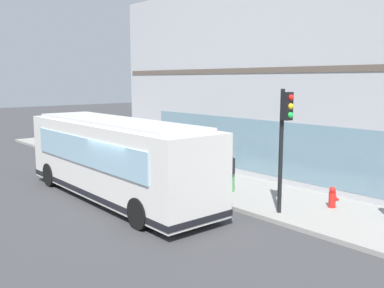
% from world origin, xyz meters
% --- Properties ---
extents(ground, '(120.00, 120.00, 0.00)m').
position_xyz_m(ground, '(0.00, 0.00, 0.00)').
color(ground, '#38383A').
extents(sidewalk_curb, '(4.00, 40.00, 0.15)m').
position_xyz_m(sidewalk_curb, '(4.60, 0.00, 0.07)').
color(sidewalk_curb, gray).
rests_on(sidewalk_curb, ground).
extents(building_corner, '(9.34, 20.42, 9.02)m').
position_xyz_m(building_corner, '(11.24, 0.00, 4.50)').
color(building_corner, '#A8A8AD').
rests_on(building_corner, ground).
extents(city_bus_nearside, '(2.71, 10.07, 3.07)m').
position_xyz_m(city_bus_nearside, '(0.29, 1.64, 1.55)').
color(city_bus_nearside, silver).
rests_on(city_bus_nearside, ground).
extents(traffic_light_near_corner, '(0.32, 0.49, 4.12)m').
position_xyz_m(traffic_light_near_corner, '(3.30, -3.95, 3.02)').
color(traffic_light_near_corner, black).
rests_on(traffic_light_near_corner, sidewalk_curb).
extents(fire_hydrant, '(0.35, 0.35, 0.74)m').
position_xyz_m(fire_hydrant, '(5.15, -4.69, 0.51)').
color(fire_hydrant, red).
rests_on(fire_hydrant, sidewalk_curb).
extents(pedestrian_near_building_entrance, '(0.32, 0.32, 1.56)m').
position_xyz_m(pedestrian_near_building_entrance, '(3.96, -0.95, 1.04)').
color(pedestrian_near_building_entrance, '#3F8C4C').
rests_on(pedestrian_near_building_entrance, sidewalk_curb).
extents(pedestrian_walking_along_curb, '(0.32, 0.32, 1.71)m').
position_xyz_m(pedestrian_walking_along_curb, '(5.64, 3.86, 1.14)').
color(pedestrian_walking_along_curb, '#8C3F8C').
rests_on(pedestrian_walking_along_curb, sidewalk_curb).
extents(newspaper_vending_box, '(0.44, 0.43, 0.90)m').
position_xyz_m(newspaper_vending_box, '(4.40, 2.87, 0.60)').
color(newspaper_vending_box, '#197233').
rests_on(newspaper_vending_box, sidewalk_curb).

